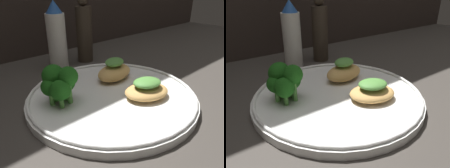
# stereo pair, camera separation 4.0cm
# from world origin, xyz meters

# --- Properties ---
(ground_plane) EXTENTS (1.80, 1.80, 0.01)m
(ground_plane) POSITION_xyz_m (0.00, 0.00, -0.01)
(ground_plane) COLOR #3D3833
(plate) EXTENTS (0.31, 0.31, 0.02)m
(plate) POSITION_xyz_m (0.00, 0.00, 0.01)
(plate) COLOR white
(plate) RESTS_ON ground_plane
(grilled_meat_front) EXTENTS (0.10, 0.08, 0.04)m
(grilled_meat_front) POSITION_xyz_m (0.04, -0.05, 0.03)
(grilled_meat_front) COLOR tan
(grilled_meat_front) RESTS_ON plate
(grilled_meat_middle) EXTENTS (0.09, 0.07, 0.05)m
(grilled_meat_middle) POSITION_xyz_m (0.05, 0.05, 0.03)
(grilled_meat_middle) COLOR tan
(grilled_meat_middle) RESTS_ON plate
(broccoli_bunch) EXTENTS (0.06, 0.06, 0.07)m
(broccoli_bunch) POSITION_xyz_m (-0.09, 0.03, 0.05)
(broccoli_bunch) COLOR #569942
(broccoli_bunch) RESTS_ON plate
(sauce_bottle) EXTENTS (0.05, 0.05, 0.17)m
(sauce_bottle) POSITION_xyz_m (0.02, 0.22, 0.08)
(sauce_bottle) COLOR white
(sauce_bottle) RESTS_ON ground_plane
(pepper_grinder) EXTENTS (0.04, 0.04, 0.17)m
(pepper_grinder) POSITION_xyz_m (0.10, 0.22, 0.08)
(pepper_grinder) COLOR #382D23
(pepper_grinder) RESTS_ON ground_plane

